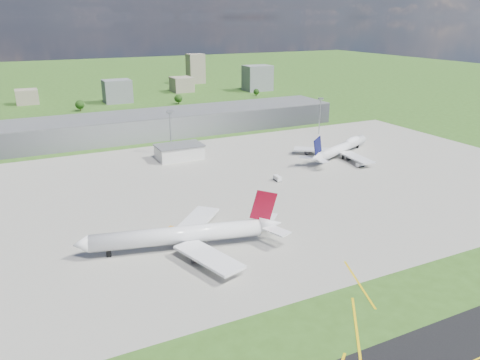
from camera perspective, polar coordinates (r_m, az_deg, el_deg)
name	(u,v)px	position (r m, az deg, el deg)	size (l,w,h in m)	color
ground	(141,142)	(322.03, -11.99, 4.61)	(1400.00, 1400.00, 0.00)	#33571B
apron	(221,191)	(225.19, -2.33, -1.30)	(360.00, 190.00, 0.08)	gray
terminal	(134,126)	(334.50, -12.74, 6.42)	(300.00, 42.00, 15.00)	slate
ops_building	(179,152)	(277.26, -7.40, 3.38)	(26.00, 16.00, 8.00)	silver
mast_center	(170,124)	(287.79, -8.50, 6.73)	(3.50, 2.00, 25.90)	gray
mast_east	(320,109)	(337.03, 9.75, 8.48)	(3.50, 2.00, 25.90)	gray
airliner_red_twin	(185,235)	(169.07, -6.71, -6.69)	(73.37, 56.27, 20.34)	white
airliner_blue_quad	(342,148)	(287.35, 12.28, 3.84)	(63.28, 47.96, 17.60)	white
tug_yellow	(170,229)	(184.89, -8.53, -5.98)	(3.71, 3.36, 1.64)	orange
van_white_near	(277,178)	(238.65, 4.58, 0.18)	(2.61, 5.35, 2.66)	white
van_white_far	(360,165)	(268.71, 14.43, 1.78)	(4.59, 2.34, 2.36)	white
bldg_cw	(27,97)	(498.54, -24.55, 9.22)	(20.00, 18.00, 14.00)	gray
bldg_c	(117,91)	(477.57, -14.73, 10.42)	(26.00, 20.00, 22.00)	slate
bldg_ce	(182,84)	(537.32, -7.12, 11.49)	(22.00, 24.00, 16.00)	gray
bldg_e	(257,78)	(541.28, 2.14, 12.32)	(30.00, 22.00, 28.00)	slate
bldg_tall_e	(196,69)	(605.77, -5.44, 13.36)	(20.00, 18.00, 36.00)	gray
tree_c	(80,105)	(442.64, -18.94, 8.69)	(8.10, 8.10, 9.90)	#382314
tree_e	(178,98)	(457.87, -7.53, 9.83)	(7.65, 7.65, 9.35)	#382314
tree_far_e	(256,92)	(502.61, 2.00, 10.69)	(6.30, 6.30, 7.70)	#382314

